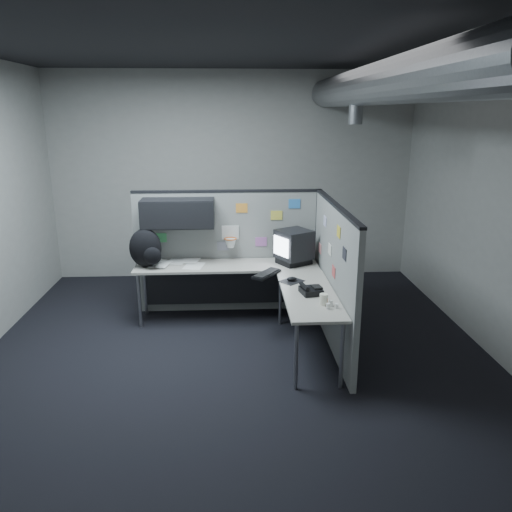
{
  "coord_description": "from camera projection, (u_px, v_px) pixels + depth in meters",
  "views": [
    {
      "loc": [
        -0.05,
        -5.05,
        2.59
      ],
      "look_at": [
        0.24,
        0.35,
        1.02
      ],
      "focal_mm": 35.0,
      "sensor_mm": 36.0,
      "label": 1
    }
  ],
  "objects": [
    {
      "name": "phone",
      "position": [
        311.0,
        290.0,
        5.28
      ],
      "size": [
        0.25,
        0.26,
        0.11
      ],
      "rotation": [
        0.0,
        0.0,
        0.03
      ],
      "color": "black",
      "rests_on": "desk"
    },
    {
      "name": "partition_right",
      "position": [
        333.0,
        276.0,
        5.6
      ],
      "size": [
        0.07,
        2.23,
        1.63
      ],
      "color": "gray",
      "rests_on": "ground"
    },
    {
      "name": "monitor",
      "position": [
        294.0,
        246.0,
        6.28
      ],
      "size": [
        0.52,
        0.52,
        0.43
      ],
      "rotation": [
        0.0,
        0.0,
        -0.26
      ],
      "color": "black",
      "rests_on": "desk"
    },
    {
      "name": "desk",
      "position": [
        247.0,
        280.0,
        6.07
      ],
      "size": [
        2.31,
        2.11,
        0.73
      ],
      "color": "#AAA599",
      "rests_on": "ground"
    },
    {
      "name": "backpack",
      "position": [
        146.0,
        249.0,
        6.14
      ],
      "size": [
        0.47,
        0.42,
        0.49
      ],
      "rotation": [
        0.0,
        0.0,
        0.32
      ],
      "color": "black",
      "rests_on": "desk"
    },
    {
      "name": "room",
      "position": [
        290.0,
        163.0,
        5.01
      ],
      "size": [
        5.62,
        5.62,
        3.22
      ],
      "color": "black",
      "rests_on": "ground"
    },
    {
      "name": "bottles",
      "position": [
        330.0,
        304.0,
        4.93
      ],
      "size": [
        0.13,
        0.15,
        0.07
      ],
      "rotation": [
        0.0,
        0.0,
        0.32
      ],
      "color": "silver",
      "rests_on": "desk"
    },
    {
      "name": "cup",
      "position": [
        324.0,
        299.0,
        4.97
      ],
      "size": [
        0.11,
        0.11,
        0.11
      ],
      "primitive_type": "cylinder",
      "rotation": [
        0.0,
        0.0,
        -0.38
      ],
      "color": "white",
      "rests_on": "desk"
    },
    {
      "name": "keyboard",
      "position": [
        267.0,
        274.0,
        5.89
      ],
      "size": [
        0.38,
        0.45,
        0.04
      ],
      "rotation": [
        0.0,
        0.0,
        0.17
      ],
      "color": "black",
      "rests_on": "desk"
    },
    {
      "name": "mouse",
      "position": [
        292.0,
        280.0,
        5.67
      ],
      "size": [
        0.31,
        0.31,
        0.05
      ],
      "rotation": [
        0.0,
        0.0,
        -0.1
      ],
      "color": "black",
      "rests_on": "desk"
    },
    {
      "name": "papers",
      "position": [
        171.0,
        262.0,
        6.38
      ],
      "size": [
        0.88,
        0.66,
        0.02
      ],
      "rotation": [
        0.0,
        0.0,
        -0.2
      ],
      "color": "white",
      "rests_on": "desk"
    },
    {
      "name": "partition_back",
      "position": [
        215.0,
        240.0,
        6.46
      ],
      "size": [
        2.44,
        0.42,
        1.63
      ],
      "color": "gray",
      "rests_on": "ground"
    }
  ]
}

